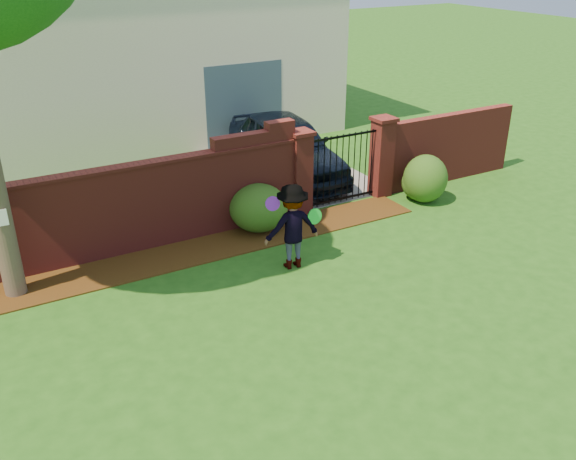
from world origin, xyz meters
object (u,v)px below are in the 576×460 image
frisbee_purple (273,204)px  man (293,227)px  car (291,150)px  frisbee_green (315,216)px

frisbee_purple → man: bearing=-11.4°
car → frisbee_green: (-1.87, -4.16, 0.20)m
frisbee_purple → car: bearing=56.5°
car → man: size_ratio=2.84×
car → man: 4.64m
man → frisbee_green: (0.39, -0.11, 0.17)m
man → frisbee_green: bearing=171.4°
car → frisbee_green: bearing=-108.7°
car → frisbee_purple: (-2.63, -3.97, 0.54)m
frisbee_purple → frisbee_green: frisbee_purple is taller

